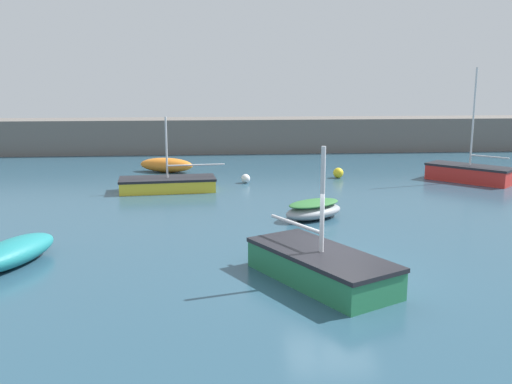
# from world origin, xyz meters

# --- Properties ---
(ground_plane) EXTENTS (120.00, 120.00, 0.20)m
(ground_plane) POSITION_xyz_m (0.00, 0.00, -0.10)
(ground_plane) COLOR #284C60
(harbor_breakwater) EXTENTS (62.72, 3.61, 2.53)m
(harbor_breakwater) POSITION_xyz_m (0.00, 28.38, 1.26)
(harbor_breakwater) COLOR #66605B
(harbor_breakwater) RESTS_ON ground_plane
(sailboat_twin_hulled) EXTENTS (3.90, 4.99, 3.78)m
(sailboat_twin_hulled) POSITION_xyz_m (-0.41, -0.51, 0.45)
(sailboat_twin_hulled) COLOR #287A4C
(sailboat_twin_hulled) RESTS_ON ground_plane
(sailboat_tall_mast) EXTENTS (4.27, 4.39, 6.11)m
(sailboat_tall_mast) POSITION_xyz_m (10.68, 14.17, 0.48)
(sailboat_tall_mast) COLOR red
(sailboat_tall_mast) RESTS_ON ground_plane
(sailboat_short_mast) EXTENTS (5.31, 2.31, 3.71)m
(sailboat_short_mast) POSITION_xyz_m (-5.51, 12.92, 0.35)
(sailboat_short_mast) COLOR yellow
(sailboat_short_mast) RESTS_ON ground_plane
(rowboat_white_midwater) EXTENTS (2.50, 3.81, 0.79)m
(rowboat_white_midwater) POSITION_xyz_m (-9.39, 1.70, 0.39)
(rowboat_white_midwater) COLOR teal
(rowboat_white_midwater) RESTS_ON ground_plane
(rowboat_with_red_cover) EXTENTS (3.02, 2.61, 0.75)m
(rowboat_with_red_cover) POSITION_xyz_m (0.72, 6.68, 0.37)
(rowboat_with_red_cover) COLOR gray
(rowboat_with_red_cover) RESTS_ON ground_plane
(rowboat_blue_near) EXTENTS (3.53, 2.18, 0.86)m
(rowboat_blue_near) POSITION_xyz_m (-5.99, 18.84, 0.43)
(rowboat_blue_near) COLOR orange
(rowboat_blue_near) RESTS_ON ground_plane
(mooring_buoy_yellow) EXTENTS (0.58, 0.58, 0.58)m
(mooring_buoy_yellow) POSITION_xyz_m (3.84, 15.95, 0.29)
(mooring_buoy_yellow) COLOR yellow
(mooring_buoy_yellow) RESTS_ON ground_plane
(mooring_buoy_white) EXTENTS (0.48, 0.48, 0.48)m
(mooring_buoy_white) POSITION_xyz_m (-1.49, 14.81, 0.24)
(mooring_buoy_white) COLOR white
(mooring_buoy_white) RESTS_ON ground_plane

